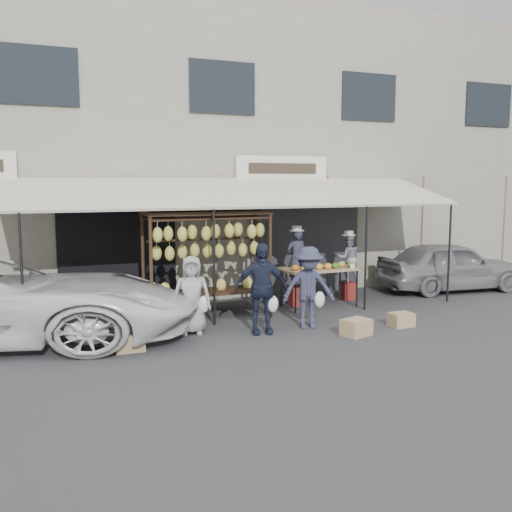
{
  "coord_description": "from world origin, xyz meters",
  "views": [
    {
      "loc": [
        -4.44,
        -9.41,
        2.82
      ],
      "look_at": [
        -0.01,
        1.4,
        1.3
      ],
      "focal_mm": 40.0,
      "sensor_mm": 36.0,
      "label": 1
    }
  ],
  "objects_px": {
    "crate_near_b": "(401,320)",
    "customer_mid": "(261,288)",
    "customer_left": "(192,295)",
    "vendor_right": "(348,258)",
    "crate_far": "(129,342)",
    "sedan": "(451,266)",
    "produce_table": "(320,269)",
    "vendor_left": "(296,258)",
    "banana_rack": "(208,243)",
    "customer_right": "(308,288)",
    "crate_near_a": "(356,327)"
  },
  "relations": [
    {
      "from": "produce_table",
      "to": "crate_near_b",
      "type": "distance_m",
      "value": 2.35
    },
    {
      "from": "banana_rack",
      "to": "customer_right",
      "type": "bearing_deg",
      "value": -43.42
    },
    {
      "from": "crate_near_b",
      "to": "vendor_right",
      "type": "bearing_deg",
      "value": 81.45
    },
    {
      "from": "vendor_right",
      "to": "customer_mid",
      "type": "distance_m",
      "value": 3.76
    },
    {
      "from": "vendor_right",
      "to": "crate_near_b",
      "type": "xyz_separation_m",
      "value": [
        -0.4,
        -2.67,
        -0.87
      ]
    },
    {
      "from": "customer_mid",
      "to": "sedan",
      "type": "bearing_deg",
      "value": 29.84
    },
    {
      "from": "customer_right",
      "to": "crate_far",
      "type": "bearing_deg",
      "value": -163.04
    },
    {
      "from": "banana_rack",
      "to": "produce_table",
      "type": "distance_m",
      "value": 2.73
    },
    {
      "from": "vendor_left",
      "to": "crate_far",
      "type": "height_order",
      "value": "vendor_left"
    },
    {
      "from": "customer_left",
      "to": "crate_far",
      "type": "bearing_deg",
      "value": -135.52
    },
    {
      "from": "banana_rack",
      "to": "crate_far",
      "type": "xyz_separation_m",
      "value": [
        -1.93,
        -1.7,
        -1.43
      ]
    },
    {
      "from": "customer_left",
      "to": "vendor_right",
      "type": "bearing_deg",
      "value": 37.18
    },
    {
      "from": "customer_mid",
      "to": "sedan",
      "type": "relative_size",
      "value": 0.45
    },
    {
      "from": "vendor_left",
      "to": "crate_far",
      "type": "distance_m",
      "value": 4.77
    },
    {
      "from": "crate_near_a",
      "to": "banana_rack",
      "type": "bearing_deg",
      "value": 132.27
    },
    {
      "from": "vendor_left",
      "to": "crate_near_a",
      "type": "bearing_deg",
      "value": 87.79
    },
    {
      "from": "customer_mid",
      "to": "crate_near_a",
      "type": "xyz_separation_m",
      "value": [
        1.56,
        -0.83,
        -0.7
      ]
    },
    {
      "from": "vendor_right",
      "to": "customer_right",
      "type": "height_order",
      "value": "same"
    },
    {
      "from": "produce_table",
      "to": "crate_near_b",
      "type": "height_order",
      "value": "produce_table"
    },
    {
      "from": "customer_right",
      "to": "crate_far",
      "type": "relative_size",
      "value": 3.31
    },
    {
      "from": "produce_table",
      "to": "vendor_left",
      "type": "relative_size",
      "value": 1.28
    },
    {
      "from": "customer_right",
      "to": "crate_far",
      "type": "distance_m",
      "value": 3.56
    },
    {
      "from": "produce_table",
      "to": "customer_left",
      "type": "distance_m",
      "value": 3.47
    },
    {
      "from": "crate_far",
      "to": "crate_near_b",
      "type": "bearing_deg",
      "value": -4.31
    },
    {
      "from": "customer_mid",
      "to": "crate_near_b",
      "type": "xyz_separation_m",
      "value": [
        2.74,
        -0.6,
        -0.72
      ]
    },
    {
      "from": "crate_far",
      "to": "sedan",
      "type": "bearing_deg",
      "value": 14.43
    },
    {
      "from": "customer_mid",
      "to": "sedan",
      "type": "distance_m",
      "value": 6.55
    },
    {
      "from": "crate_far",
      "to": "produce_table",
      "type": "bearing_deg",
      "value": 20.78
    },
    {
      "from": "crate_near_a",
      "to": "crate_far",
      "type": "height_order",
      "value": "crate_near_a"
    },
    {
      "from": "vendor_left",
      "to": "customer_left",
      "type": "xyz_separation_m",
      "value": [
        -2.88,
        -1.45,
        -0.37
      ]
    },
    {
      "from": "banana_rack",
      "to": "crate_far",
      "type": "height_order",
      "value": "banana_rack"
    },
    {
      "from": "customer_mid",
      "to": "crate_far",
      "type": "height_order",
      "value": "customer_mid"
    },
    {
      "from": "vendor_right",
      "to": "customer_mid",
      "type": "height_order",
      "value": "customer_mid"
    },
    {
      "from": "vendor_right",
      "to": "customer_left",
      "type": "distance_m",
      "value": 4.64
    },
    {
      "from": "vendor_left",
      "to": "crate_near_b",
      "type": "distance_m",
      "value": 2.89
    },
    {
      "from": "produce_table",
      "to": "crate_near_a",
      "type": "distance_m",
      "value": 2.53
    },
    {
      "from": "banana_rack",
      "to": "vendor_right",
      "type": "distance_m",
      "value": 3.78
    },
    {
      "from": "produce_table",
      "to": "crate_far",
      "type": "xyz_separation_m",
      "value": [
        -4.58,
        -1.74,
        -0.73
      ]
    },
    {
      "from": "customer_right",
      "to": "crate_near_b",
      "type": "xyz_separation_m",
      "value": [
        1.73,
        -0.62,
        -0.66
      ]
    },
    {
      "from": "crate_far",
      "to": "customer_right",
      "type": "bearing_deg",
      "value": 3.68
    },
    {
      "from": "vendor_right",
      "to": "crate_near_b",
      "type": "height_order",
      "value": "vendor_right"
    },
    {
      "from": "customer_mid",
      "to": "crate_far",
      "type": "distance_m",
      "value": 2.59
    },
    {
      "from": "vendor_left",
      "to": "customer_right",
      "type": "distance_m",
      "value": 2.03
    },
    {
      "from": "banana_rack",
      "to": "vendor_right",
      "type": "relative_size",
      "value": 2.23
    },
    {
      "from": "banana_rack",
      "to": "crate_far",
      "type": "distance_m",
      "value": 2.94
    },
    {
      "from": "customer_right",
      "to": "sedan",
      "type": "height_order",
      "value": "customer_right"
    },
    {
      "from": "customer_left",
      "to": "customer_right",
      "type": "relative_size",
      "value": 0.92
    },
    {
      "from": "crate_near_b",
      "to": "customer_mid",
      "type": "bearing_deg",
      "value": 167.69
    },
    {
      "from": "customer_mid",
      "to": "sedan",
      "type": "height_order",
      "value": "customer_mid"
    },
    {
      "from": "customer_right",
      "to": "sedan",
      "type": "xyz_separation_m",
      "value": [
        5.22,
        2.02,
        -0.14
      ]
    }
  ]
}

